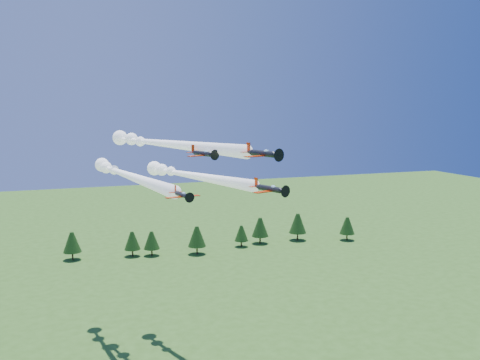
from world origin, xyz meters
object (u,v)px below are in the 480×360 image
object	(u,v)px
plane_lead	(164,143)
plane_left	(126,174)
plane_right	(190,175)
plane_slot	(203,154)

from	to	relation	value
plane_lead	plane_left	xyz separation A→B (m)	(-7.28, 8.52, -7.56)
plane_left	plane_right	world-z (taller)	plane_left
plane_lead	plane_left	bearing A→B (deg)	112.65
plane_left	plane_slot	xyz separation A→B (m)	(11.16, -26.29, 6.60)
plane_left	plane_right	bearing A→B (deg)	-20.95
plane_right	plane_slot	distance (m)	24.46
plane_slot	plane_lead	bearing A→B (deg)	83.52
plane_right	plane_lead	bearing A→B (deg)	-162.28
plane_lead	plane_slot	size ratio (longest dim) A/B	7.39
plane_left	plane_right	xyz separation A→B (m)	(14.48, -3.09, -0.39)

